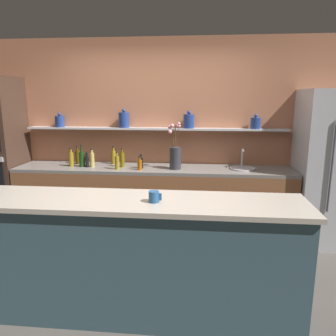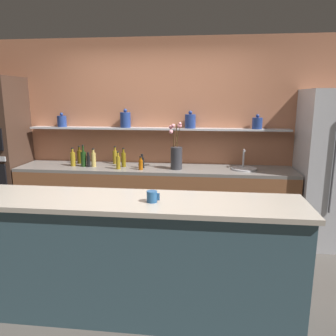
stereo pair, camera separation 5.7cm
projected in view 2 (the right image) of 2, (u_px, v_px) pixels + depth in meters
ground_plane at (141, 282)px, 3.29m from camera, size 12.00×12.00×0.00m
back_wall_unit at (161, 135)px, 4.57m from camera, size 5.20×0.28×2.60m
back_counter_unit at (154, 201)px, 4.40m from camera, size 3.62×0.62×0.92m
island_counter at (129, 257)px, 2.74m from camera, size 2.85×0.61×1.02m
refrigerator at (334, 169)px, 4.00m from camera, size 0.82×0.73×1.92m
flower_vase at (176, 155)px, 4.17m from camera, size 0.17×0.16×0.60m
sink_fixture at (244, 168)px, 4.18m from camera, size 0.32×0.32×0.25m
bottle_oil_0 at (80, 156)px, 4.54m from camera, size 0.07×0.07×0.25m
bottle_wine_1 at (84, 159)px, 4.34m from camera, size 0.07×0.07×0.29m
bottle_spirit_2 at (94, 159)px, 4.33m from camera, size 0.06×0.06×0.24m
bottle_sauce_3 at (142, 162)px, 4.25m from camera, size 0.06×0.06×0.18m
bottle_sauce_4 at (141, 164)px, 4.15m from camera, size 0.05×0.05×0.17m
bottle_oil_5 at (118, 162)px, 4.19m from camera, size 0.06×0.06×0.23m
bottle_oil_6 at (115, 157)px, 4.52m from camera, size 0.07×0.07×0.24m
bottle_oil_7 at (124, 159)px, 4.32m from camera, size 0.06×0.06×0.25m
bottle_sauce_8 at (89, 161)px, 4.32m from camera, size 0.05×0.05×0.19m
bottle_oil_9 at (73, 159)px, 4.38m from camera, size 0.07×0.07×0.25m
coffee_mug at (152, 197)px, 2.55m from camera, size 0.10×0.08×0.09m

